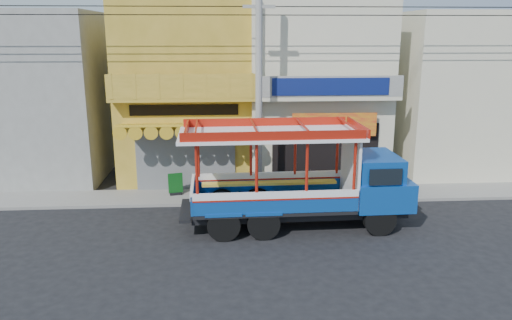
{
  "coord_description": "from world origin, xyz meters",
  "views": [
    {
      "loc": [
        -2.34,
        -15.77,
        6.68
      ],
      "look_at": [
        -1.16,
        2.5,
        1.99
      ],
      "focal_mm": 35.0,
      "sensor_mm": 36.0,
      "label": 1
    }
  ],
  "objects": [
    {
      "name": "ground",
      "position": [
        0.0,
        0.0,
        0.0
      ],
      "size": [
        90.0,
        90.0,
        0.0
      ],
      "primitive_type": "plane",
      "color": "black",
      "rests_on": "ground"
    },
    {
      "name": "utility_pole",
      "position": [
        -0.85,
        3.3,
        5.03
      ],
      "size": [
        28.0,
        0.26,
        9.0
      ],
      "color": "gray",
      "rests_on": "ground"
    },
    {
      "name": "songthaew_truck",
      "position": [
        0.73,
        0.72,
        1.78
      ],
      "size": [
        7.97,
        2.85,
        3.69
      ],
      "color": "black",
      "rests_on": "ground"
    },
    {
      "name": "shophouse_right",
      "position": [
        2.0,
        7.96,
        4.11
      ],
      "size": [
        6.0,
        6.75,
        8.24
      ],
      "color": "beige",
      "rests_on": "ground"
    },
    {
      "name": "filler_building_right",
      "position": [
        9.0,
        8.0,
        3.8
      ],
      "size": [
        6.0,
        6.0,
        7.6
      ],
      "primitive_type": "cube",
      "color": "beige",
      "rests_on": "ground"
    },
    {
      "name": "green_sign",
      "position": [
        -4.4,
        4.19,
        0.5
      ],
      "size": [
        0.6,
        0.38,
        0.92
      ],
      "color": "black",
      "rests_on": "sidewalk"
    },
    {
      "name": "party_pilaster",
      "position": [
        -1.0,
        4.85,
        4.0
      ],
      "size": [
        0.35,
        0.3,
        8.0
      ],
      "primitive_type": "cube",
      "color": "beige",
      "rests_on": "ground"
    },
    {
      "name": "shophouse_left",
      "position": [
        -4.0,
        7.96,
        4.11
      ],
      "size": [
        6.0,
        7.5,
        8.24
      ],
      "color": "#A88925",
      "rests_on": "ground"
    },
    {
      "name": "filler_building_left",
      "position": [
        -11.0,
        8.0,
        3.8
      ],
      "size": [
        6.0,
        6.0,
        7.6
      ],
      "primitive_type": "cube",
      "color": "gray",
      "rests_on": "ground"
    },
    {
      "name": "potted_plant_a",
      "position": [
        0.81,
        4.69,
        0.54
      ],
      "size": [
        1.0,
        0.99,
        0.84
      ],
      "primitive_type": "imported",
      "rotation": [
        0.0,
        0.0,
        0.66
      ],
      "color": "#204D16",
      "rests_on": "sidewalk"
    },
    {
      "name": "potted_plant_b",
      "position": [
        2.7,
        4.11,
        0.64
      ],
      "size": [
        0.69,
        0.73,
        1.04
      ],
      "primitive_type": "imported",
      "rotation": [
        0.0,
        0.0,
        2.11
      ],
      "color": "#204D16",
      "rests_on": "sidewalk"
    },
    {
      "name": "sidewalk",
      "position": [
        0.0,
        4.0,
        0.06
      ],
      "size": [
        30.0,
        2.0,
        0.12
      ],
      "primitive_type": "cube",
      "color": "slate",
      "rests_on": "ground"
    }
  ]
}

